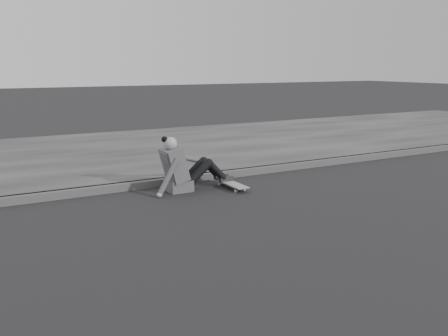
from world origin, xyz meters
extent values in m
plane|color=black|center=(0.00, 0.00, 0.00)|extent=(80.00, 80.00, 0.00)
cube|color=#454545|center=(0.00, 2.58, 0.06)|extent=(24.00, 0.16, 0.12)
cube|color=#373737|center=(0.00, 5.60, 0.06)|extent=(24.00, 6.00, 0.12)
cylinder|color=#A5A59F|center=(-1.50, 1.61, 0.03)|extent=(0.03, 0.05, 0.05)
cylinder|color=#A5A59F|center=(-1.35, 1.61, 0.03)|extent=(0.03, 0.05, 0.05)
cylinder|color=#A5A59F|center=(-1.50, 2.13, 0.03)|extent=(0.03, 0.05, 0.05)
cylinder|color=#A5A59F|center=(-1.35, 2.13, 0.03)|extent=(0.03, 0.05, 0.05)
cube|color=#29292B|center=(-1.42, 1.61, 0.06)|extent=(0.16, 0.04, 0.03)
cube|color=#29292B|center=(-1.42, 2.13, 0.06)|extent=(0.16, 0.04, 0.03)
cube|color=gray|center=(-1.42, 1.87, 0.08)|extent=(0.20, 0.78, 0.02)
cube|color=#4A4A4D|center=(-2.22, 2.12, 0.09)|extent=(0.36, 0.34, 0.18)
cube|color=#4A4A4D|center=(-2.29, 2.12, 0.43)|extent=(0.37, 0.40, 0.57)
cube|color=#4A4A4D|center=(-2.42, 2.12, 0.55)|extent=(0.14, 0.30, 0.20)
cylinder|color=#9C9C9C|center=(-2.34, 2.12, 0.67)|extent=(0.09, 0.09, 0.08)
sphere|color=#9C9C9C|center=(-2.35, 2.12, 0.76)|extent=(0.20, 0.20, 0.20)
sphere|color=black|center=(-2.44, 2.14, 0.83)|extent=(0.09, 0.09, 0.09)
cylinder|color=black|center=(-1.91, 2.03, 0.28)|extent=(0.43, 0.13, 0.39)
cylinder|color=black|center=(-1.91, 2.21, 0.28)|extent=(0.43, 0.13, 0.39)
cylinder|color=black|center=(-1.61, 2.03, 0.28)|extent=(0.35, 0.11, 0.36)
cylinder|color=black|center=(-1.61, 2.21, 0.28)|extent=(0.35, 0.11, 0.36)
sphere|color=black|center=(-1.74, 2.03, 0.42)|extent=(0.13, 0.13, 0.13)
sphere|color=black|center=(-1.74, 2.21, 0.42)|extent=(0.13, 0.13, 0.13)
cube|color=#272727|center=(-1.42, 2.03, 0.12)|extent=(0.24, 0.08, 0.07)
cube|color=#272727|center=(-1.42, 2.21, 0.12)|extent=(0.24, 0.08, 0.07)
cylinder|color=#4A4A4D|center=(-2.49, 1.91, 0.29)|extent=(0.38, 0.08, 0.58)
sphere|color=#9C9C9C|center=(-2.64, 1.90, 0.04)|extent=(0.08, 0.08, 0.08)
cylinder|color=#4A4A4D|center=(-2.05, 2.28, 0.49)|extent=(0.48, 0.08, 0.21)
camera|label=1|loc=(-5.31, -4.81, 1.94)|focal=40.00mm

